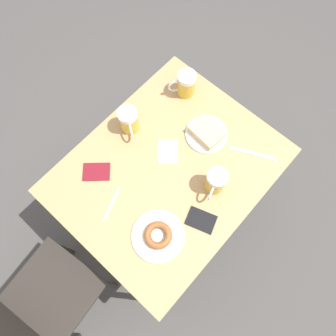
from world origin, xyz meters
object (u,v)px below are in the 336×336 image
(beer_mug_left, at_px, (216,182))
(beer_mug_right, at_px, (129,121))
(fork, at_px, (112,204))
(plate_with_cake, at_px, (207,133))
(passport_far_edge, at_px, (201,220))
(napkin_folded, at_px, (168,151))
(chair, at_px, (34,311))
(passport_near_edge, at_px, (96,172))
(beer_mug_center, at_px, (186,84))
(plate_with_donut, at_px, (158,236))
(knife, at_px, (253,153))

(beer_mug_left, bearing_deg, beer_mug_right, 4.58)
(beer_mug_left, bearing_deg, fork, 52.27)
(plate_with_cake, bearing_deg, passport_far_edge, 126.52)
(napkin_folded, relative_size, fork, 0.96)
(chair, xyz_separation_m, passport_near_edge, (0.19, -0.65, 0.22))
(beer_mug_center, distance_m, passport_near_edge, 0.61)
(beer_mug_left, bearing_deg, chair, 74.82)
(plate_with_donut, height_order, beer_mug_left, beer_mug_left)
(napkin_folded, bearing_deg, plate_with_cake, -112.21)
(fork, relative_size, passport_near_edge, 1.05)
(napkin_folded, distance_m, passport_near_edge, 0.35)
(passport_far_edge, bearing_deg, knife, -86.94)
(chair, bearing_deg, fork, -94.26)
(plate_with_cake, height_order, plate_with_donut, plate_with_cake)
(beer_mug_right, xyz_separation_m, passport_near_edge, (-0.05, 0.27, -0.07))
(plate_with_cake, distance_m, plate_with_donut, 0.54)
(beer_mug_center, bearing_deg, knife, 174.80)
(fork, bearing_deg, beer_mug_left, -127.73)
(beer_mug_right, distance_m, fork, 0.40)
(plate_with_donut, relative_size, knife, 1.10)
(plate_with_donut, xyz_separation_m, knife, (-0.07, -0.59, -0.01))
(plate_with_cake, height_order, passport_far_edge, plate_with_cake)
(plate_with_donut, height_order, knife, plate_with_donut)
(chair, xyz_separation_m, knife, (-0.30, -1.22, 0.22))
(beer_mug_right, distance_m, passport_near_edge, 0.29)
(fork, distance_m, knife, 0.71)
(knife, bearing_deg, plate_with_cake, 17.43)
(chair, distance_m, beer_mug_right, 1.00)
(napkin_folded, xyz_separation_m, passport_near_edge, (0.18, 0.30, 0.00))
(knife, bearing_deg, napkin_folded, 40.61)
(beer_mug_center, bearing_deg, plate_with_donut, 121.91)
(plate_with_donut, distance_m, passport_far_edge, 0.20)
(plate_with_cake, relative_size, napkin_folded, 1.35)
(beer_mug_right, height_order, passport_near_edge, beer_mug_right)
(passport_near_edge, bearing_deg, chair, 106.36)
(plate_with_cake, height_order, napkin_folded, plate_with_cake)
(beer_mug_left, distance_m, beer_mug_right, 0.50)
(chair, bearing_deg, passport_near_edge, -80.65)
(beer_mug_left, relative_size, passport_far_edge, 0.94)
(chair, height_order, fork, chair)
(chair, distance_m, passport_far_edge, 0.89)
(plate_with_cake, relative_size, beer_mug_right, 1.49)
(beer_mug_left, distance_m, napkin_folded, 0.28)
(plate_with_donut, bearing_deg, beer_mug_right, -32.94)
(plate_with_cake, relative_size, beer_mug_left, 1.49)
(plate_with_cake, distance_m, passport_near_edge, 0.56)
(fork, relative_size, passport_far_edge, 1.08)
(knife, bearing_deg, passport_near_edge, 49.20)
(napkin_folded, bearing_deg, plate_with_donut, 125.83)
(plate_with_cake, bearing_deg, beer_mug_left, 136.97)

